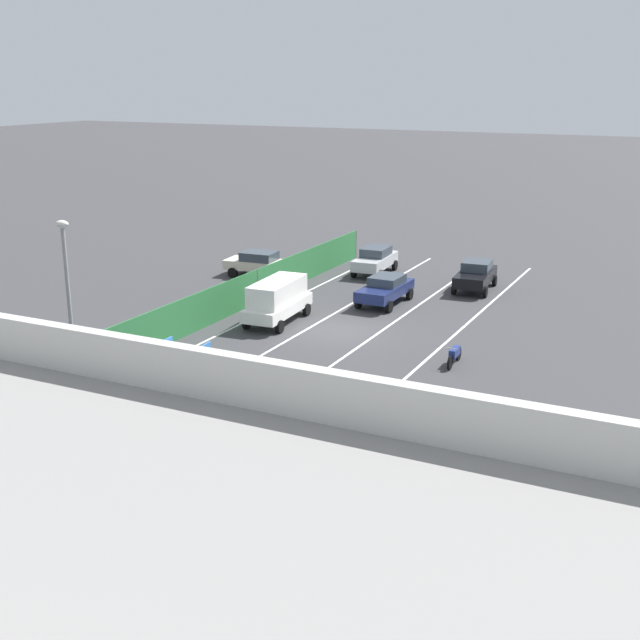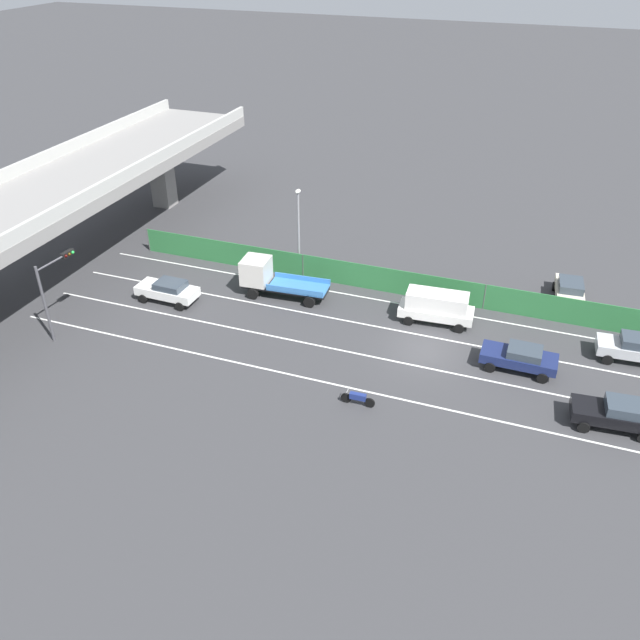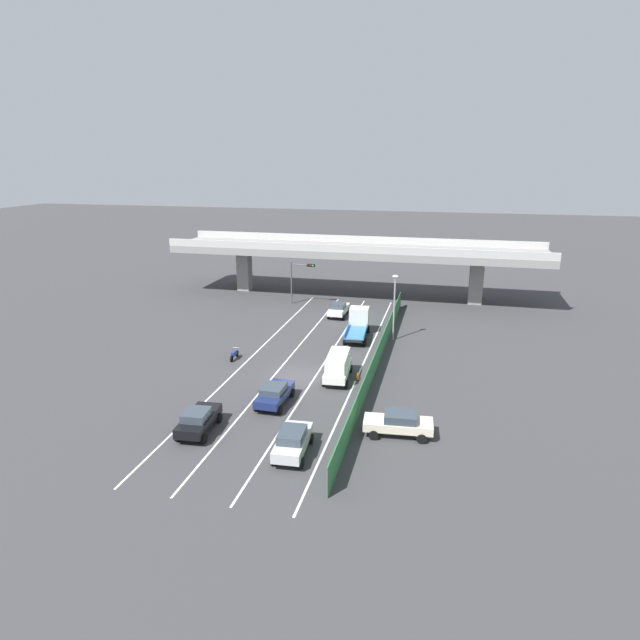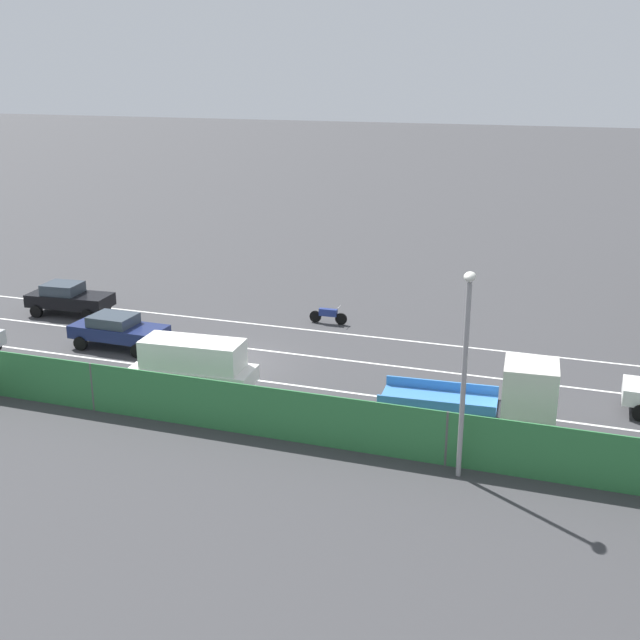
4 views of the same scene
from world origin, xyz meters
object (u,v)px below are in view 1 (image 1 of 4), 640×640
car_sedan_black (476,275)px  street_lamp (67,284)px  car_van_white (277,299)px  traffic_light (157,475)px  flatbed_truck_blue (132,369)px  car_sedan_silver (375,259)px  car_sedan_navy (385,288)px  parked_sedan_cream (261,263)px  car_hatchback_white (90,464)px  motorcycle (454,355)px  traffic_cone (248,314)px

car_sedan_black → street_lamp: street_lamp is taller
car_van_white → traffic_light: size_ratio=0.94×
flatbed_truck_blue → traffic_light: traffic_light is taller
car_sedan_silver → street_lamp: (3.60, 23.24, 3.14)m
car_sedan_navy → parked_sedan_cream: bearing=-14.8°
parked_sedan_cream → car_sedan_navy: bearing=165.2°
car_sedan_silver → flatbed_truck_blue: size_ratio=0.70×
car_van_white → street_lamp: bearing=73.2°
car_hatchback_white → parked_sedan_cream: size_ratio=0.94×
car_hatchback_white → traffic_light: (-5.84, 4.15, 2.87)m
car_sedan_black → flatbed_truck_blue: size_ratio=0.71×
street_lamp → motorcycle: bearing=-146.7°
car_sedan_black → flatbed_truck_blue: flatbed_truck_blue is taller
car_sedan_black → traffic_light: size_ratio=0.84×
car_sedan_black → car_van_white: bearing=57.0°
car_van_white → car_sedan_silver: 12.18m
car_sedan_navy → street_lamp: street_lamp is taller
car_van_white → car_sedan_navy: size_ratio=1.12×
car_hatchback_white → flatbed_truck_blue: 7.07m
car_hatchback_white → parked_sedan_cream: bearing=-70.1°
car_van_white → flatbed_truck_blue: (-0.36, 11.90, 0.11)m
car_sedan_navy → flatbed_truck_blue: bearing=79.7°
flatbed_truck_blue → parked_sedan_cream: 21.03m
car_hatchback_white → flatbed_truck_blue: flatbed_truck_blue is taller
car_van_white → parked_sedan_cream: bearing=-54.8°
flatbed_truck_blue → parked_sedan_cream: flatbed_truck_blue is taller
car_van_white → street_lamp: 11.90m
parked_sedan_cream → car_van_white: bearing=125.2°
car_van_white → car_sedan_navy: (-3.57, -5.74, -0.37)m
motorcycle → parked_sedan_cream: size_ratio=0.42×
car_sedan_black → traffic_light: bearing=94.2°
car_sedan_navy → flatbed_truck_blue: flatbed_truck_blue is taller
car_van_white → traffic_light: bearing=113.2°
car_van_white → traffic_cone: size_ratio=7.64×
car_sedan_silver → parked_sedan_cream: size_ratio=0.95×
car_hatchback_white → car_van_white: bearing=-78.4°
car_sedan_navy → car_sedan_silver: bearing=-62.8°
car_hatchback_white → car_sedan_black: 29.28m
flatbed_truck_blue → traffic_light: 14.06m
car_van_white → parked_sedan_cream: size_ratio=1.07×
car_sedan_navy → car_hatchback_white: bearing=90.3°
car_sedan_silver → motorcycle: bearing=124.1°
parked_sedan_cream → traffic_light: 34.24m
car_sedan_navy → street_lamp: (6.90, 16.80, 3.21)m
flatbed_truck_blue → motorcycle: size_ratio=3.19×
car_hatchback_white → traffic_light: 7.72m
car_sedan_black → parked_sedan_cream: bearing=12.0°
car_sedan_black → parked_sedan_cream: 13.22m
car_sedan_silver → car_sedan_navy: car_sedan_silver is taller
traffic_light → car_hatchback_white: bearing=-35.4°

